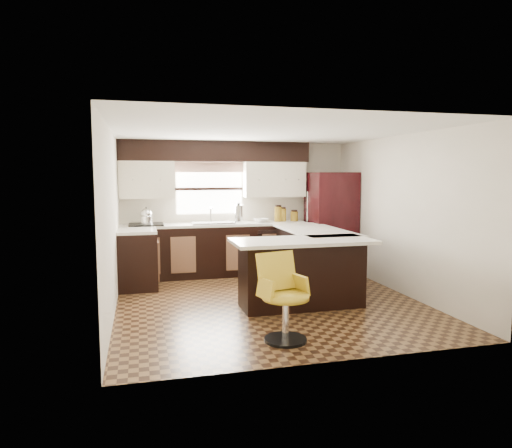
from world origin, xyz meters
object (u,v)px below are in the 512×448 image
object	(u,v)px
peninsula_long	(312,260)
bar_chair	(286,298)
peninsula_return	(301,274)
refrigerator	(331,222)

from	to	relation	value
peninsula_long	bar_chair	distance (m)	2.46
peninsula_return	bar_chair	xyz separation A→B (m)	(-0.62, -1.21, 0.03)
peninsula_return	refrigerator	world-z (taller)	refrigerator
peninsula_long	peninsula_return	distance (m)	1.11
peninsula_long	bar_chair	xyz separation A→B (m)	(-1.14, -2.18, 0.03)
refrigerator	peninsula_long	bearing A→B (deg)	-126.65
peninsula_long	peninsula_return	size ratio (longest dim) A/B	1.18
peninsula_long	refrigerator	world-z (taller)	refrigerator
peninsula_return	bar_chair	size ratio (longest dim) A/B	1.73
peninsula_return	refrigerator	xyz separation A→B (m)	(1.31, 2.03, 0.48)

